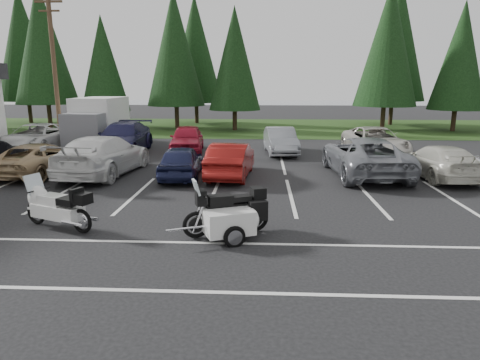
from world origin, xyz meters
name	(u,v)px	position (x,y,z in m)	size (l,w,h in m)	color
ground	(194,203)	(0.00, 0.00, 0.00)	(120.00, 120.00, 0.00)	black
grass_strip	(236,127)	(0.00, 24.00, 0.01)	(80.00, 16.00, 0.01)	#203A12
lake_water	(273,107)	(4.00, 55.00, 0.00)	(70.00, 50.00, 0.02)	gray
utility_pole	(54,67)	(-10.00, 12.00, 4.70)	(1.60, 0.26, 9.00)	#473321
box_truck	(95,122)	(-8.00, 12.50, 1.45)	(2.40, 5.60, 2.90)	silver
stall_markings	(203,188)	(0.00, 2.00, 0.00)	(32.00, 16.00, 0.01)	silver
conifer_2	(43,43)	(-16.00, 22.80, 6.95)	(5.10, 5.10, 11.89)	#332316
conifer_3	(103,64)	(-10.50, 21.40, 5.27)	(3.87, 3.87, 9.02)	#332316
conifer_4	(175,48)	(-5.00, 22.90, 6.53)	(4.80, 4.80, 11.17)	#332316
conifer_5	(235,59)	(0.00, 21.60, 5.63)	(4.14, 4.14, 9.63)	#332316
conifer_6	(388,44)	(12.00, 22.10, 6.71)	(4.93, 4.93, 11.48)	#332316
conifer_7	(461,56)	(17.50, 21.80, 5.81)	(4.27, 4.27, 9.94)	#332316
conifer_back_a	(23,45)	(-20.00, 27.00, 7.19)	(5.28, 5.28, 12.30)	#332316
conifer_back_b	(195,49)	(-4.00, 27.50, 6.77)	(4.97, 4.97, 11.58)	#332316
conifer_back_c	(397,39)	(14.00, 26.80, 7.49)	(5.50, 5.50, 12.81)	#332316
car_near_2	(40,159)	(-7.22, 4.12, 0.67)	(2.23, 4.83, 1.34)	tan
car_near_3	(104,155)	(-4.48, 4.18, 0.84)	(2.34, 5.76, 1.67)	silver
car_near_4	(181,161)	(-1.10, 3.78, 0.67)	(1.59, 3.95, 1.34)	#191D40
car_near_5	(231,160)	(0.92, 4.04, 0.71)	(1.51, 4.33, 1.43)	maroon
car_near_6	(364,156)	(6.49, 4.60, 0.81)	(2.70, 5.86, 1.63)	slate
car_near_7	(439,162)	(9.41, 4.22, 0.68)	(1.90, 4.66, 1.35)	beige
car_far_0	(36,138)	(-10.44, 9.96, 0.78)	(2.60, 5.64, 1.57)	silver
car_far_1	(123,138)	(-5.46, 9.80, 0.83)	(2.33, 5.72, 1.66)	#161638
car_far_2	(187,139)	(-1.99, 10.34, 0.75)	(1.76, 4.38, 1.49)	maroon
car_far_3	(281,141)	(3.22, 10.05, 0.71)	(1.50, 4.29, 1.41)	gray
car_far_4	(375,141)	(8.25, 9.76, 0.75)	(2.47, 5.36, 1.49)	#BBB5AB
touring_motorcycle	(57,203)	(-3.26, -2.63, 0.72)	(2.60, 0.80, 1.44)	silver
cargo_trailer	(229,225)	(1.37, -3.26, 0.40)	(1.72, 0.97, 0.80)	white
adventure_motorcycle	(227,206)	(1.29, -2.88, 0.77)	(2.53, 0.88, 1.54)	black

